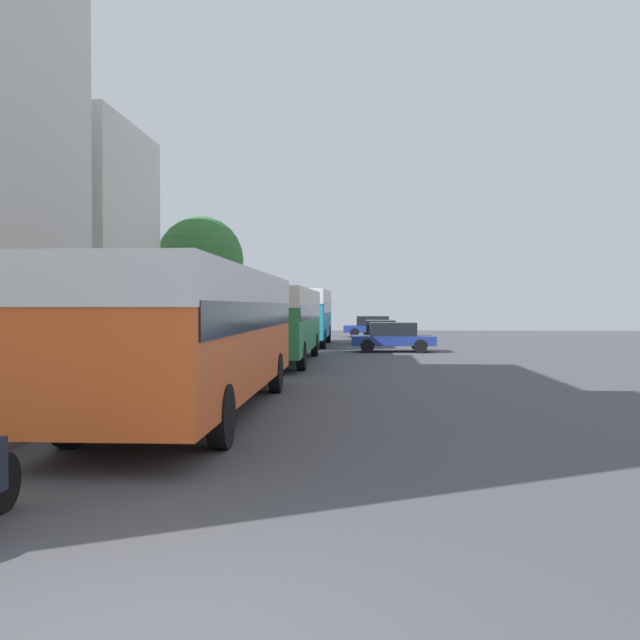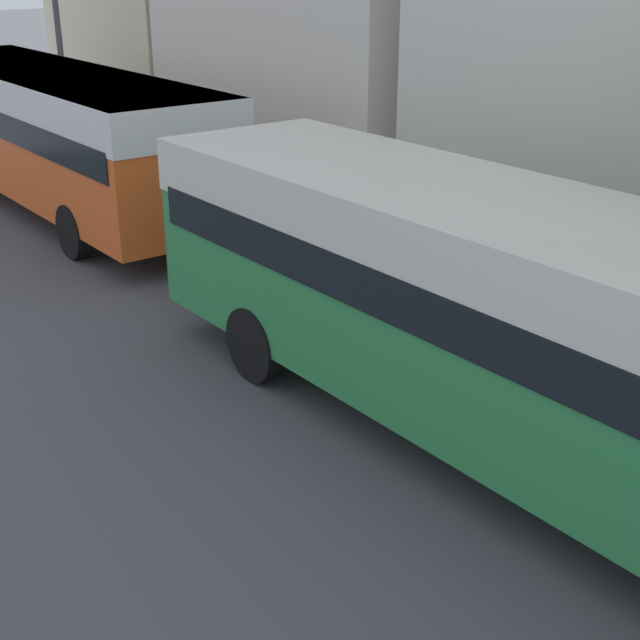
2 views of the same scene
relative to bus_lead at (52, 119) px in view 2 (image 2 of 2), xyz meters
name	(u,v)px [view 2 (image 2 of 2)]	position (x,y,z in m)	size (l,w,h in m)	color
sidewalk	(31,122)	(-3.11, -10.08, -1.83)	(2.20, 120.00, 0.15)	#9E998E
bus_lead	(52,119)	(0.00, 0.00, 0.00)	(2.67, 11.55, 2.91)	#EA5B23
bus_following	(534,304)	(0.19, 13.18, -0.04)	(2.58, 11.23, 2.84)	#2D8447
pedestrian_near_curb	(111,129)	(-2.64, -2.98, -0.94)	(0.39, 0.39, 1.60)	#232838
pedestrian_walking_away	(151,140)	(-2.50, -0.48, -0.82)	(0.40, 0.40, 1.83)	#232838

